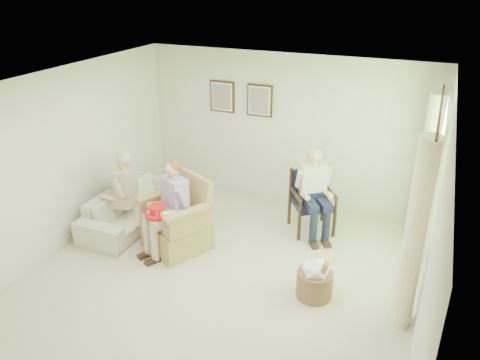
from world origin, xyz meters
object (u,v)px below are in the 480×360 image
(sofa, at_px, (133,206))
(person_wicker, at_px, (171,202))
(red_hat, at_px, (157,211))
(hatbox, at_px, (315,279))
(person_sofa, at_px, (122,189))
(person_dark, at_px, (312,187))
(wood_armchair, at_px, (314,198))
(wicker_armchair, at_px, (178,226))

(sofa, distance_m, person_wicker, 1.26)
(red_hat, bearing_deg, hatbox, -0.74)
(person_sofa, bearing_deg, person_dark, 96.98)
(person_sofa, distance_m, red_hat, 1.02)
(wood_armchair, height_order, person_dark, person_dark)
(wood_armchair, relative_size, red_hat, 2.61)
(wood_armchair, bearing_deg, red_hat, -171.58)
(wicker_armchair, distance_m, sofa, 1.09)
(person_dark, relative_size, person_sofa, 1.08)
(red_hat, xyz_separation_m, hatbox, (2.30, -0.03, -0.45))
(sofa, relative_size, hatbox, 2.98)
(wicker_armchair, relative_size, sofa, 0.54)
(wood_armchair, relative_size, person_dark, 0.70)
(wood_armchair, relative_size, sofa, 0.47)
(sofa, bearing_deg, person_dark, -73.19)
(wicker_armchair, height_order, wood_armchair, wicker_armchair)
(person_wicker, bearing_deg, sofa, -178.70)
(person_wicker, height_order, hatbox, person_wicker)
(sofa, bearing_deg, red_hat, -126.02)
(person_dark, distance_m, hatbox, 1.69)
(wicker_armchair, height_order, person_wicker, person_wicker)
(wicker_armchair, xyz_separation_m, wood_armchair, (1.70, 1.33, 0.18))
(wood_armchair, distance_m, red_hat, 2.46)
(person_dark, xyz_separation_m, hatbox, (0.49, -1.52, -0.53))
(sofa, xyz_separation_m, person_wicker, (1.04, -0.49, 0.51))
(red_hat, height_order, hatbox, red_hat)
(wicker_armchair, height_order, red_hat, wicker_armchair)
(wicker_armchair, relative_size, hatbox, 1.60)
(wicker_armchair, height_order, hatbox, wicker_armchair)
(person_dark, bearing_deg, wicker_armchair, -179.21)
(person_dark, distance_m, red_hat, 2.35)
(wicker_armchair, xyz_separation_m, person_wicker, (0.00, -0.14, 0.46))
(red_hat, bearing_deg, wicker_armchair, 69.88)
(wood_armchair, bearing_deg, person_dark, -123.89)
(person_wicker, bearing_deg, red_hat, -96.84)
(person_dark, xyz_separation_m, person_sofa, (-2.73, -1.06, -0.08))
(person_sofa, bearing_deg, sofa, 165.80)
(person_wicker, relative_size, hatbox, 2.03)
(wood_armchair, distance_m, person_sofa, 3.00)
(red_hat, bearing_deg, wood_armchair, 42.31)
(hatbox, bearing_deg, wood_armchair, 106.10)
(person_wicker, height_order, red_hat, person_wicker)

